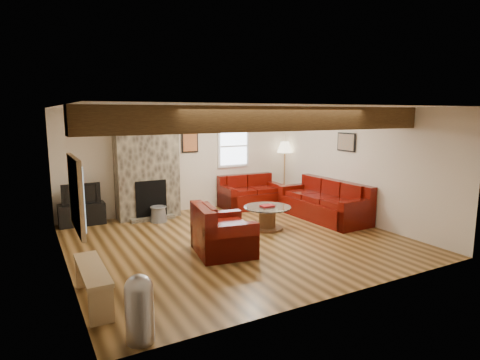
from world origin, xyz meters
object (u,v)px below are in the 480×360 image
object	(u,v)px
sofa_three	(323,200)
television	(81,193)
tv_cabinet	(82,214)
loveseat	(251,192)
armchair_red	(223,229)
floor_lamp	(285,150)
coffee_table	(267,218)

from	to	relation	value
sofa_three	television	world-z (taller)	television
sofa_three	television	xyz separation A→B (m)	(-4.93, 2.09, 0.27)
television	tv_cabinet	bearing A→B (deg)	0.00
loveseat	armchair_red	distance (m)	3.48
armchair_red	television	xyz separation A→B (m)	(-1.91, 3.03, 0.27)
television	floor_lamp	world-z (taller)	floor_lamp
coffee_table	tv_cabinet	size ratio (longest dim) A/B	1.04
coffee_table	tv_cabinet	distance (m)	4.00
loveseat	floor_lamp	size ratio (longest dim) A/B	0.93
tv_cabinet	floor_lamp	bearing A→B (deg)	-0.75
armchair_red	tv_cabinet	size ratio (longest dim) A/B	1.12
armchair_red	tv_cabinet	distance (m)	3.59
coffee_table	television	size ratio (longest dim) A/B	1.25
sofa_three	floor_lamp	world-z (taller)	floor_lamp
television	armchair_red	bearing A→B (deg)	-57.84
armchair_red	floor_lamp	xyz separation A→B (m)	(3.34, 2.97, 0.97)
loveseat	tv_cabinet	world-z (taller)	loveseat
sofa_three	coffee_table	bearing A→B (deg)	-87.57
loveseat	sofa_three	bearing A→B (deg)	-60.84
sofa_three	television	bearing A→B (deg)	-114.45
sofa_three	armchair_red	world-z (taller)	sofa_three
armchair_red	coffee_table	distance (m)	1.67
loveseat	coffee_table	bearing A→B (deg)	-107.55
sofa_three	tv_cabinet	xyz separation A→B (m)	(-4.93, 2.09, -0.20)
armchair_red	tv_cabinet	world-z (taller)	armchair_red
armchair_red	floor_lamp	size ratio (longest dim) A/B	0.65
tv_cabinet	coffee_table	bearing A→B (deg)	-33.29
loveseat	tv_cabinet	bearing A→B (deg)	178.77
coffee_table	armchair_red	bearing A→B (deg)	-149.68
armchair_red	television	size ratio (longest dim) A/B	1.34
tv_cabinet	television	world-z (taller)	television
sofa_three	coffee_table	distance (m)	1.60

